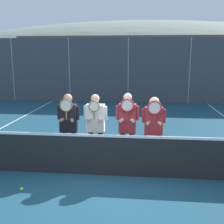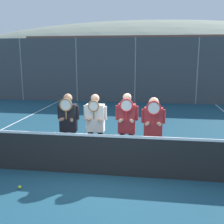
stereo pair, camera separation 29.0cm
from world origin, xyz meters
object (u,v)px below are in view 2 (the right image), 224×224
object	(u,v)px
car_far_left	(55,81)
car_left_of_center	(122,82)
tennis_ball_on_court	(20,187)
player_center_left	(95,124)
player_rightmost	(153,126)
player_center_right	(127,125)
car_center	(197,83)
player_leftmost	(69,123)

from	to	relation	value
car_far_left	car_left_of_center	xyz separation A→B (m)	(4.73, -0.15, 0.00)
car_left_of_center	tennis_ball_on_court	bearing A→B (deg)	-92.50
player_center_left	player_rightmost	world-z (taller)	player_center_left
car_left_of_center	tennis_ball_on_court	distance (m)	13.61
player_center_right	car_center	bearing A→B (deg)	74.67
car_far_left	tennis_ball_on_court	size ratio (longest dim) A/B	60.98
car_far_left	car_center	distance (m)	9.56
car_center	car_left_of_center	bearing A→B (deg)	-178.04
player_center_left	player_rightmost	bearing A→B (deg)	-3.69
player_leftmost	player_center_right	world-z (taller)	player_center_right
player_leftmost	car_center	xyz separation A→B (m)	(4.80, 12.31, -0.20)
player_leftmost	player_center_right	bearing A→B (deg)	0.56
player_rightmost	car_center	world-z (taller)	player_rightmost
player_center_right	car_far_left	xyz separation A→B (m)	(-6.19, 12.28, -0.21)
car_far_left	car_left_of_center	size ratio (longest dim) A/B	1.01
player_leftmost	player_center_right	size ratio (longest dim) A/B	0.98
player_leftmost	car_center	size ratio (longest dim) A/B	0.41
player_center_right	player_rightmost	distance (m)	0.62
player_leftmost	player_center_left	world-z (taller)	player_leftmost
player_leftmost	car_far_left	distance (m)	13.19
player_center_right	car_far_left	world-z (taller)	player_center_right
player_center_left	tennis_ball_on_court	xyz separation A→B (m)	(-1.28, -1.54, -1.01)
car_far_left	car_center	size ratio (longest dim) A/B	0.95
player_rightmost	car_far_left	distance (m)	14.04
player_rightmost	car_far_left	bearing A→B (deg)	119.04
player_center_left	car_far_left	world-z (taller)	player_center_left
player_center_right	car_center	distance (m)	12.75
player_center_left	car_left_of_center	size ratio (longest dim) A/B	0.43
player_center_right	car_left_of_center	bearing A→B (deg)	96.90
player_center_right	tennis_ball_on_court	bearing A→B (deg)	-145.14
player_rightmost	car_left_of_center	bearing A→B (deg)	99.77
player_rightmost	car_center	xyz separation A→B (m)	(2.75, 12.29, -0.19)
player_center_left	player_center_right	bearing A→B (deg)	-7.49
player_leftmost	car_left_of_center	xyz separation A→B (m)	(-0.04, 12.15, -0.20)
player_center_left	tennis_ball_on_court	bearing A→B (deg)	-129.71
player_leftmost	tennis_ball_on_court	world-z (taller)	player_leftmost
car_far_left	tennis_ball_on_court	world-z (taller)	car_far_left
player_leftmost	player_center_left	size ratio (longest dim) A/B	1.01
player_center_left	player_center_right	world-z (taller)	player_center_right
player_leftmost	car_far_left	bearing A→B (deg)	111.19
player_leftmost	car_left_of_center	world-z (taller)	player_leftmost
car_far_left	player_center_left	bearing A→B (deg)	-66.05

